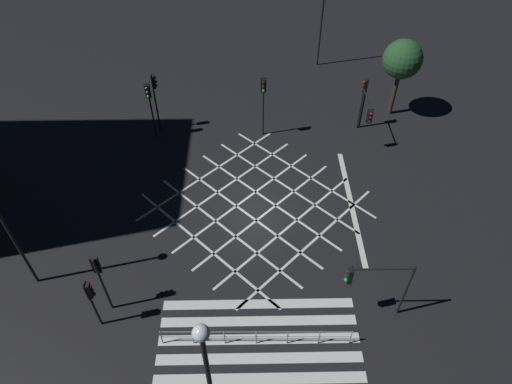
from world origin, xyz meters
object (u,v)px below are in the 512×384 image
at_px(traffic_light_se_main, 374,280).
at_px(street_tree_near, 403,60).
at_px(traffic_light_ne_cross, 366,111).
at_px(traffic_light_sw_cross, 99,273).
at_px(traffic_light_nw_main, 155,92).
at_px(traffic_light_sw_main, 91,296).
at_px(traffic_light_median_north, 263,96).
at_px(traffic_light_nw_cross, 149,100).
at_px(traffic_light_ne_main, 364,94).

height_order(traffic_light_se_main, street_tree_near, street_tree_near).
bearing_deg(traffic_light_ne_cross, traffic_light_sw_cross, -48.79).
xyz_separation_m(traffic_light_sw_cross, traffic_light_ne_cross, (14.10, 12.35, -0.34)).
distance_m(traffic_light_se_main, traffic_light_nw_main, 18.39).
xyz_separation_m(traffic_light_se_main, traffic_light_sw_cross, (-11.94, 0.58, -0.02)).
relative_size(traffic_light_sw_main, traffic_light_median_north, 0.75).
height_order(traffic_light_se_main, traffic_light_ne_cross, traffic_light_se_main).
xyz_separation_m(traffic_light_nw_cross, traffic_light_median_north, (7.27, 0.00, 0.25)).
distance_m(traffic_light_sw_main, street_tree_near, 23.68).
distance_m(traffic_light_nw_cross, traffic_light_nw_main, 0.82).
bearing_deg(traffic_light_nw_cross, traffic_light_ne_cross, 86.90).
xyz_separation_m(traffic_light_sw_cross, street_tree_near, (16.75, 15.48, 1.52)).
distance_m(traffic_light_ne_main, traffic_light_ne_cross, 1.57).
bearing_deg(traffic_light_nw_cross, traffic_light_nw_main, 160.00).
bearing_deg(traffic_light_ne_cross, traffic_light_se_main, -9.50).
bearing_deg(street_tree_near, traffic_light_se_main, -106.67).
bearing_deg(traffic_light_ne_cross, street_tree_near, 139.80).
height_order(traffic_light_nw_main, street_tree_near, street_tree_near).
relative_size(traffic_light_nw_cross, traffic_light_ne_cross, 1.25).
bearing_deg(traffic_light_sw_main, traffic_light_median_north, 61.04).
height_order(traffic_light_nw_main, traffic_light_sw_cross, traffic_light_nw_main).
relative_size(traffic_light_sw_main, traffic_light_nw_cross, 0.81).
height_order(traffic_light_median_north, street_tree_near, street_tree_near).
xyz_separation_m(traffic_light_sw_main, traffic_light_ne_main, (14.40, 14.81, 0.35)).
bearing_deg(traffic_light_se_main, traffic_light_nw_cross, -49.54).
xyz_separation_m(traffic_light_nw_main, traffic_light_ne_main, (13.62, 0.03, -0.33)).
bearing_deg(street_tree_near, traffic_light_median_north, -165.51).
xyz_separation_m(traffic_light_se_main, traffic_light_ne_main, (2.24, 14.46, -0.03)).
bearing_deg(traffic_light_ne_main, traffic_light_se_main, 81.21).
relative_size(traffic_light_median_north, traffic_light_sw_cross, 1.16).
distance_m(traffic_light_median_north, traffic_light_ne_cross, 6.65).
bearing_deg(traffic_light_nw_main, traffic_light_sw_main, -92.99).
bearing_deg(traffic_light_ne_main, traffic_light_ne_cross, 87.31).
bearing_deg(traffic_light_nw_main, traffic_light_median_north, -6.15).
bearing_deg(traffic_light_se_main, traffic_light_nw_main, -51.73).
bearing_deg(street_tree_near, traffic_light_sw_main, -135.97).
bearing_deg(traffic_light_nw_cross, traffic_light_median_north, 90.03).
distance_m(traffic_light_sw_cross, traffic_light_ne_cross, 18.75).
xyz_separation_m(traffic_light_sw_main, traffic_light_ne_cross, (14.32, 13.27, 0.02)).
height_order(traffic_light_sw_cross, traffic_light_ne_cross, traffic_light_sw_cross).
xyz_separation_m(traffic_light_ne_main, street_tree_near, (2.57, 1.60, 1.53)).
height_order(traffic_light_median_north, traffic_light_ne_cross, traffic_light_median_north).
distance_m(traffic_light_se_main, street_tree_near, 16.83).
xyz_separation_m(traffic_light_nw_main, traffic_light_median_north, (6.99, -0.75, 0.10)).
xyz_separation_m(traffic_light_nw_cross, traffic_light_nw_main, (0.28, 0.76, 0.14)).
distance_m(traffic_light_se_main, traffic_light_median_north, 14.38).
xyz_separation_m(traffic_light_se_main, traffic_light_nw_main, (-11.39, 14.43, 0.30)).
bearing_deg(traffic_light_se_main, traffic_light_ne_cross, -99.50).
height_order(traffic_light_nw_cross, traffic_light_nw_main, traffic_light_nw_main).
height_order(traffic_light_sw_main, traffic_light_sw_cross, traffic_light_sw_cross).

